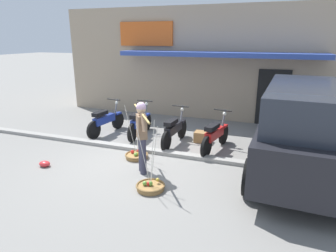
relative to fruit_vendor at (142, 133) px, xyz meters
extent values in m
plane|color=gray|center=(-0.34, 0.51, -0.98)|extent=(90.00, 90.00, 0.00)
cube|color=gray|center=(-0.34, 1.21, -0.93)|extent=(20.00, 0.24, 0.10)
cylinder|color=#38384C|center=(-0.05, 0.07, -0.55)|extent=(0.15, 0.15, 0.86)
cylinder|color=#38384C|center=(0.05, -0.07, -0.55)|extent=(0.15, 0.15, 0.86)
cube|color=#84664C|center=(0.00, 0.00, 0.15)|extent=(0.36, 0.39, 0.54)
sphere|color=#E0B78E|center=(0.00, 0.00, 0.56)|extent=(0.21, 0.21, 0.21)
sphere|color=#D1A8CC|center=(0.00, 0.00, 0.61)|extent=(0.22, 0.22, 0.22)
cylinder|color=#84664C|center=(-0.14, 0.20, 0.32)|extent=(0.27, 0.33, 0.43)
cylinder|color=#84664C|center=(0.14, -0.20, 0.32)|extent=(0.27, 0.33, 0.43)
cylinder|color=tan|center=(0.00, 0.00, 0.47)|extent=(1.05, 1.45, 0.04)
cylinder|color=#9E7542|center=(-0.51, 0.71, -0.93)|extent=(0.57, 0.57, 0.09)
torus|color=brown|center=(-0.51, 0.71, -0.88)|extent=(0.62, 0.62, 0.05)
sphere|color=#6EAA41|center=(-0.50, 0.62, -0.84)|extent=(0.09, 0.09, 0.09)
sphere|color=#68A13D|center=(-0.49, 0.72, -0.85)|extent=(0.08, 0.08, 0.08)
sphere|color=yellow|center=(-0.47, 0.69, -0.84)|extent=(0.09, 0.09, 0.09)
sphere|color=red|center=(-0.66, 0.77, -0.84)|extent=(0.09, 0.09, 0.09)
sphere|color=red|center=(-0.55, 0.87, -0.84)|extent=(0.09, 0.09, 0.09)
cylinder|color=silver|center=(-0.51, 0.84, -0.21)|extent=(0.01, 0.27, 1.36)
cylinder|color=silver|center=(-0.62, 0.65, -0.21)|extent=(0.24, 0.14, 1.36)
cylinder|color=silver|center=(-0.39, 0.65, -0.21)|extent=(0.24, 0.14, 1.36)
cylinder|color=#9E7542|center=(0.51, -0.71, -0.93)|extent=(0.57, 0.57, 0.09)
torus|color=brown|center=(0.51, -0.71, -0.88)|extent=(0.62, 0.62, 0.05)
sphere|color=red|center=(0.48, -0.72, -0.84)|extent=(0.09, 0.09, 0.09)
sphere|color=#69A33E|center=(0.39, -0.75, -0.84)|extent=(0.10, 0.10, 0.10)
sphere|color=#63993A|center=(0.52, -0.72, -0.85)|extent=(0.08, 0.08, 0.08)
sphere|color=#73B244|center=(0.51, -0.71, -0.84)|extent=(0.10, 0.10, 0.10)
sphere|color=gold|center=(0.61, -0.57, -0.80)|extent=(0.08, 0.08, 0.08)
cylinder|color=silver|center=(0.51, -0.58, -0.21)|extent=(0.01, 0.27, 1.36)
cylinder|color=silver|center=(0.39, -0.78, -0.21)|extent=(0.24, 0.14, 1.36)
cylinder|color=silver|center=(0.62, -0.78, -0.21)|extent=(0.24, 0.14, 1.36)
cylinder|color=black|center=(-2.27, 2.87, -0.69)|extent=(0.15, 0.59, 0.58)
cylinder|color=black|center=(-2.43, 1.64, -0.69)|extent=(0.15, 0.59, 0.58)
cube|color=navy|center=(-2.27, 2.87, -0.43)|extent=(0.18, 0.30, 0.06)
cube|color=navy|center=(-2.37, 2.15, -0.47)|extent=(0.32, 0.92, 0.24)
cube|color=black|center=(-2.39, 1.98, -0.23)|extent=(0.29, 0.58, 0.12)
cylinder|color=slate|center=(-2.28, 2.77, -0.30)|extent=(0.10, 0.30, 0.76)
cylinder|color=black|center=(-2.30, 2.69, 0.09)|extent=(0.54, 0.11, 0.04)
sphere|color=silver|center=(-2.27, 2.85, -0.05)|extent=(0.11, 0.11, 0.11)
cylinder|color=black|center=(-1.25, 3.06, -0.69)|extent=(0.11, 0.58, 0.58)
cylinder|color=black|center=(-1.19, 1.82, -0.69)|extent=(0.11, 0.58, 0.58)
cube|color=navy|center=(-1.25, 3.06, -0.43)|extent=(0.15, 0.29, 0.06)
cube|color=navy|center=(-1.21, 2.34, -0.47)|extent=(0.24, 0.91, 0.24)
cube|color=black|center=(-1.20, 2.16, -0.23)|extent=(0.25, 0.57, 0.12)
cylinder|color=slate|center=(-1.24, 2.96, -0.30)|extent=(0.07, 0.30, 0.76)
cylinder|color=black|center=(-1.24, 2.88, 0.09)|extent=(0.54, 0.06, 0.04)
sphere|color=silver|center=(-1.25, 3.04, -0.05)|extent=(0.11, 0.11, 0.11)
cylinder|color=black|center=(0.13, 2.70, -0.69)|extent=(0.12, 0.58, 0.58)
cylinder|color=black|center=(0.05, 1.46, -0.69)|extent=(0.12, 0.58, 0.58)
cube|color=black|center=(0.13, 2.70, -0.43)|extent=(0.16, 0.29, 0.06)
cube|color=black|center=(0.08, 1.98, -0.47)|extent=(0.26, 0.91, 0.24)
cube|color=black|center=(0.07, 1.80, -0.23)|extent=(0.25, 0.57, 0.12)
cylinder|color=slate|center=(0.12, 2.60, -0.30)|extent=(0.08, 0.30, 0.76)
cylinder|color=black|center=(0.11, 2.52, 0.09)|extent=(0.54, 0.07, 0.04)
sphere|color=silver|center=(0.12, 2.68, -0.05)|extent=(0.11, 0.11, 0.11)
cylinder|color=black|center=(1.45, 2.61, -0.69)|extent=(0.19, 0.58, 0.58)
cylinder|color=black|center=(1.20, 1.40, -0.69)|extent=(0.19, 0.58, 0.58)
cube|color=red|center=(1.45, 2.61, -0.43)|extent=(0.19, 0.30, 0.06)
cube|color=red|center=(1.31, 1.91, -0.47)|extent=(0.38, 0.92, 0.24)
cube|color=black|center=(1.27, 1.73, -0.23)|extent=(0.33, 0.59, 0.12)
cylinder|color=slate|center=(1.43, 2.52, -0.30)|extent=(0.12, 0.30, 0.76)
cylinder|color=black|center=(1.41, 2.44, 0.09)|extent=(0.54, 0.14, 0.04)
sphere|color=silver|center=(1.45, 2.59, -0.05)|extent=(0.11, 0.11, 0.11)
cube|color=black|center=(3.50, 1.19, -0.12)|extent=(2.12, 4.78, 0.96)
cube|color=#282D38|center=(3.50, 1.04, 0.74)|extent=(1.88, 3.74, 0.76)
cube|color=black|center=(3.62, 3.60, -0.30)|extent=(1.62, 0.18, 0.44)
cylinder|color=black|center=(2.62, 2.69, -0.60)|extent=(0.30, 0.77, 0.76)
cylinder|color=black|center=(2.49, -0.22, -0.60)|extent=(0.30, 0.77, 0.76)
cube|color=silver|center=(3.62, 3.56, -0.48)|extent=(0.44, 0.04, 0.12)
cube|color=tan|center=(0.76, 7.71, 1.12)|extent=(13.00, 5.00, 4.20)
cube|color=#334CA3|center=(0.76, 4.71, 1.52)|extent=(7.15, 1.00, 0.16)
cube|color=#DB5B1E|center=(-2.17, 5.16, 2.22)|extent=(2.20, 0.08, 0.90)
cube|color=black|center=(2.71, 5.19, 0.02)|extent=(1.10, 0.06, 2.00)
ellipsoid|color=red|center=(-2.41, -0.55, -0.91)|extent=(0.28, 0.22, 0.14)
cube|color=olive|center=(0.81, 2.55, -0.82)|extent=(0.44, 0.36, 0.32)
camera|label=1|loc=(2.77, -5.79, 2.09)|focal=31.51mm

